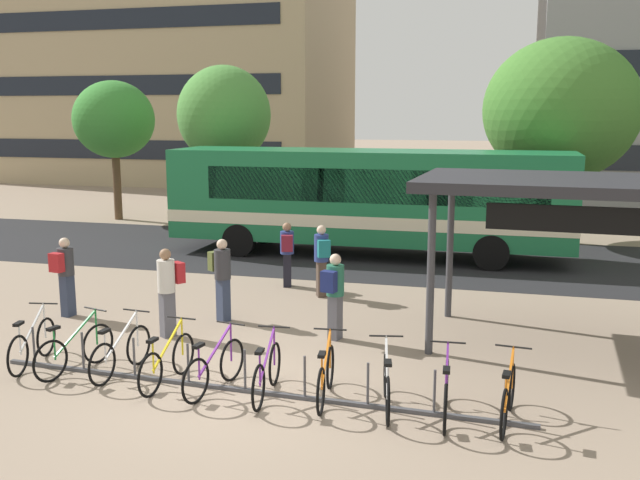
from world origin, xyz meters
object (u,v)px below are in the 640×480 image
at_px(commuter_red_pack_1, 65,271).
at_px(commuter_maroon_pack_5, 287,250).
at_px(parked_bicycle_green_1, 75,350).
at_px(commuter_teal_pack_2, 322,256).
at_px(street_tree_0, 114,120).
at_px(commuter_olive_pack_0, 222,274).
at_px(commuter_red_pack_4, 168,286).
at_px(parked_bicycle_orange_9, 508,398).
at_px(transit_shelter, 588,190).
at_px(parked_bicycle_yellow_3, 167,362).
at_px(parked_bicycle_white_2, 121,353).
at_px(parked_bicycle_white_7, 387,385).
at_px(parked_bicycle_purple_4, 214,368).
at_px(parked_bicycle_orange_6, 326,377).
at_px(parked_bicycle_purple_8, 446,393).
at_px(street_tree_2, 561,110).
at_px(city_bus, 366,198).
at_px(parked_bicycle_white_0, 32,344).
at_px(commuter_navy_pack_3, 334,291).
at_px(street_tree_3, 224,115).
at_px(parked_bicycle_purple_5, 267,373).

bearing_deg(commuter_red_pack_1, commuter_maroon_pack_5, -36.94).
xyz_separation_m(parked_bicycle_green_1, commuter_teal_pack_2, (2.76, 5.86, 0.61)).
xyz_separation_m(commuter_red_pack_1, street_tree_0, (-6.29, 12.80, 3.02)).
relative_size(commuter_olive_pack_0, commuter_red_pack_1, 1.02).
bearing_deg(commuter_red_pack_4, commuter_teal_pack_2, -177.23).
xyz_separation_m(parked_bicycle_orange_9, transit_shelter, (1.27, 3.77, 2.57)).
distance_m(parked_bicycle_yellow_3, commuter_maroon_pack_5, 6.74).
relative_size(parked_bicycle_white_2, parked_bicycle_white_7, 1.01).
bearing_deg(parked_bicycle_white_2, parked_bicycle_purple_4, -93.90).
bearing_deg(commuter_maroon_pack_5, parked_bicycle_orange_6, -175.48).
xyz_separation_m(parked_bicycle_purple_8, commuter_red_pack_1, (-8.32, 3.14, 0.61)).
distance_m(parked_bicycle_white_2, transit_shelter, 8.67).
distance_m(parked_bicycle_orange_9, street_tree_2, 15.65).
bearing_deg(city_bus, parked_bicycle_white_0, 71.39).
height_order(commuter_olive_pack_0, commuter_navy_pack_3, commuter_olive_pack_0).
relative_size(parked_bicycle_white_7, commuter_red_pack_4, 0.97).
bearing_deg(street_tree_3, parked_bicycle_orange_9, -55.12).
height_order(parked_bicycle_purple_5, street_tree_0, street_tree_0).
bearing_deg(parked_bicycle_yellow_3, parked_bicycle_white_0, 89.27).
relative_size(parked_bicycle_white_7, parked_bicycle_orange_9, 0.99).
bearing_deg(parked_bicycle_yellow_3, commuter_teal_pack_2, -5.69).
height_order(parked_bicycle_purple_5, parked_bicycle_white_7, same).
height_order(city_bus, parked_bicycle_purple_5, city_bus).
relative_size(parked_bicycle_white_2, parked_bicycle_purple_8, 1.00).
bearing_deg(transit_shelter, commuter_teal_pack_2, 160.55).
xyz_separation_m(parked_bicycle_purple_8, transit_shelter, (2.13, 3.80, 2.57)).
height_order(commuter_olive_pack_0, street_tree_3, street_tree_3).
relative_size(parked_bicycle_purple_4, commuter_red_pack_1, 0.99).
xyz_separation_m(parked_bicycle_green_1, parked_bicycle_purple_4, (2.61, -0.19, 0.00)).
bearing_deg(street_tree_0, commuter_red_pack_1, -63.83).
distance_m(city_bus, commuter_navy_pack_3, 8.29).
height_order(parked_bicycle_orange_6, commuter_teal_pack_2, commuter_teal_pack_2).
bearing_deg(transit_shelter, parked_bicycle_yellow_3, -147.67).
distance_m(parked_bicycle_white_2, parked_bicycle_yellow_3, 0.98).
distance_m(city_bus, parked_bicycle_white_7, 11.56).
relative_size(commuter_olive_pack_0, commuter_teal_pack_2, 1.02).
distance_m(parked_bicycle_yellow_3, parked_bicycle_purple_5, 1.71).
bearing_deg(parked_bicycle_white_0, commuter_olive_pack_0, -42.40).
distance_m(parked_bicycle_white_7, commuter_red_pack_1, 8.08).
height_order(parked_bicycle_purple_5, street_tree_3, street_tree_3).
height_order(commuter_navy_pack_3, street_tree_2, street_tree_2).
relative_size(parked_bicycle_orange_6, parked_bicycle_white_7, 1.01).
bearing_deg(parked_bicycle_white_2, commuter_maroon_pack_5, -2.71).
distance_m(parked_bicycle_white_0, street_tree_0, 17.68).
relative_size(parked_bicycle_purple_5, commuter_maroon_pack_5, 1.06).
bearing_deg(street_tree_2, commuter_olive_pack_0, -122.56).
bearing_deg(commuter_teal_pack_2, commuter_navy_pack_3, 171.17).
relative_size(parked_bicycle_green_1, parked_bicycle_purple_4, 0.99).
relative_size(parked_bicycle_white_2, street_tree_3, 0.29).
height_order(parked_bicycle_white_2, commuter_teal_pack_2, commuter_teal_pack_2).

